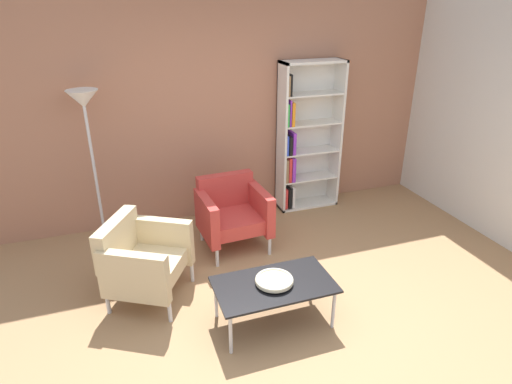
% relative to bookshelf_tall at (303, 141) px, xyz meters
% --- Properties ---
extents(ground_plane, '(8.32, 8.32, 0.00)m').
position_rel_bookshelf_tall_xyz_m(ground_plane, '(-1.09, -2.25, -0.90)').
color(ground_plane, '#9E7751').
extents(brick_back_panel, '(6.40, 0.12, 2.90)m').
position_rel_bookshelf_tall_xyz_m(brick_back_panel, '(-1.09, 0.21, 0.55)').
color(brick_back_panel, '#A87056').
rests_on(brick_back_panel, ground_plane).
extents(bookshelf_tall, '(0.80, 0.30, 1.90)m').
position_rel_bookshelf_tall_xyz_m(bookshelf_tall, '(0.00, 0.00, 0.00)').
color(bookshelf_tall, silver).
rests_on(bookshelf_tall, ground_plane).
extents(coffee_table_low, '(1.00, 0.56, 0.40)m').
position_rel_bookshelf_tall_xyz_m(coffee_table_low, '(-1.20, -2.07, -0.53)').
color(coffee_table_low, black).
rests_on(coffee_table_low, ground_plane).
extents(decorative_bowl, '(0.32, 0.32, 0.05)m').
position_rel_bookshelf_tall_xyz_m(decorative_bowl, '(-1.20, -2.07, -0.47)').
color(decorative_bowl, beige).
rests_on(decorative_bowl, coffee_table_low).
extents(armchair_by_bookshelf, '(0.76, 0.70, 0.78)m').
position_rel_bookshelf_tall_xyz_m(armchair_by_bookshelf, '(-1.17, -0.71, -0.49)').
color(armchair_by_bookshelf, '#B73833').
rests_on(armchair_by_bookshelf, ground_plane).
extents(armchair_near_window, '(0.91, 0.93, 0.78)m').
position_rel_bookshelf_tall_xyz_m(armchair_near_window, '(-2.20, -1.34, -0.49)').
color(armchair_near_window, '#C6B289').
rests_on(armchair_near_window, ground_plane).
extents(floor_lamp_torchiere, '(0.32, 0.32, 1.74)m').
position_rel_bookshelf_tall_xyz_m(floor_lamp_torchiere, '(-2.54, -0.15, 0.55)').
color(floor_lamp_torchiere, silver).
rests_on(floor_lamp_torchiere, ground_plane).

